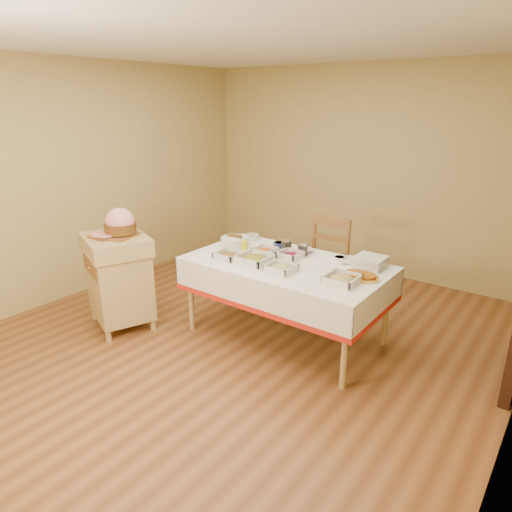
{
  "coord_description": "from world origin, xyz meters",
  "views": [
    {
      "loc": [
        2.42,
        -3.0,
        2.16
      ],
      "look_at": [
        0.03,
        0.2,
        0.79
      ],
      "focal_mm": 32.0,
      "sensor_mm": 36.0,
      "label": 1
    }
  ],
  "objects_px": {
    "bread_basket": "(235,242)",
    "brass_platter": "(360,276)",
    "preserve_jar_right": "(303,250)",
    "ham_on_board": "(119,224)",
    "mustard_bottle": "(244,248)",
    "butcher_cart": "(119,276)",
    "plate_stack": "(370,262)",
    "dining_table": "(286,279)",
    "dining_chair": "(323,266)",
    "preserve_jar_left": "(287,246)"
  },
  "relations": [
    {
      "from": "mustard_bottle",
      "to": "bread_basket",
      "type": "xyz_separation_m",
      "value": [
        -0.27,
        0.18,
        -0.03
      ]
    },
    {
      "from": "preserve_jar_right",
      "to": "dining_chair",
      "type": "bearing_deg",
      "value": 89.76
    },
    {
      "from": "butcher_cart",
      "to": "ham_on_board",
      "type": "height_order",
      "value": "ham_on_board"
    },
    {
      "from": "dining_chair",
      "to": "brass_platter",
      "type": "relative_size",
      "value": 3.25
    },
    {
      "from": "preserve_jar_right",
      "to": "plate_stack",
      "type": "xyz_separation_m",
      "value": [
        0.64,
        0.09,
        -0.01
      ]
    },
    {
      "from": "preserve_jar_left",
      "to": "plate_stack",
      "type": "relative_size",
      "value": 0.52
    },
    {
      "from": "dining_table",
      "to": "preserve_jar_right",
      "type": "xyz_separation_m",
      "value": [
        0.02,
        0.26,
        0.22
      ]
    },
    {
      "from": "dining_chair",
      "to": "brass_platter",
      "type": "distance_m",
      "value": 0.96
    },
    {
      "from": "dining_table",
      "to": "preserve_jar_left",
      "type": "relative_size",
      "value": 13.61
    },
    {
      "from": "plate_stack",
      "to": "mustard_bottle",
      "type": "bearing_deg",
      "value": -156.95
    },
    {
      "from": "dining_table",
      "to": "brass_platter",
      "type": "xyz_separation_m",
      "value": [
        0.7,
        0.04,
        0.18
      ]
    },
    {
      "from": "dining_chair",
      "to": "ham_on_board",
      "type": "distance_m",
      "value": 2.07
    },
    {
      "from": "preserve_jar_left",
      "to": "mustard_bottle",
      "type": "height_order",
      "value": "mustard_bottle"
    },
    {
      "from": "dining_table",
      "to": "butcher_cart",
      "type": "height_order",
      "value": "butcher_cart"
    },
    {
      "from": "butcher_cart",
      "to": "preserve_jar_left",
      "type": "bearing_deg",
      "value": 38.4
    },
    {
      "from": "brass_platter",
      "to": "butcher_cart",
      "type": "bearing_deg",
      "value": -159.5
    },
    {
      "from": "dining_table",
      "to": "plate_stack",
      "type": "height_order",
      "value": "plate_stack"
    },
    {
      "from": "butcher_cart",
      "to": "bread_basket",
      "type": "xyz_separation_m",
      "value": [
        0.78,
        0.84,
        0.28
      ]
    },
    {
      "from": "preserve_jar_right",
      "to": "plate_stack",
      "type": "relative_size",
      "value": 0.5
    },
    {
      "from": "plate_stack",
      "to": "brass_platter",
      "type": "bearing_deg",
      "value": -81.36
    },
    {
      "from": "bread_basket",
      "to": "plate_stack",
      "type": "height_order",
      "value": "bread_basket"
    },
    {
      "from": "butcher_cart",
      "to": "mustard_bottle",
      "type": "distance_m",
      "value": 1.28
    },
    {
      "from": "mustard_bottle",
      "to": "plate_stack",
      "type": "xyz_separation_m",
      "value": [
        1.06,
        0.45,
        -0.04
      ]
    },
    {
      "from": "bread_basket",
      "to": "brass_platter",
      "type": "distance_m",
      "value": 1.37
    },
    {
      "from": "ham_on_board",
      "to": "preserve_jar_right",
      "type": "xyz_separation_m",
      "value": [
        1.43,
        0.99,
        -0.23
      ]
    },
    {
      "from": "ham_on_board",
      "to": "dining_table",
      "type": "bearing_deg",
      "value": 27.45
    },
    {
      "from": "mustard_bottle",
      "to": "brass_platter",
      "type": "xyz_separation_m",
      "value": [
        1.1,
        0.15,
        -0.07
      ]
    },
    {
      "from": "mustard_bottle",
      "to": "bread_basket",
      "type": "relative_size",
      "value": 0.68
    },
    {
      "from": "preserve_jar_right",
      "to": "brass_platter",
      "type": "height_order",
      "value": "preserve_jar_right"
    },
    {
      "from": "preserve_jar_left",
      "to": "brass_platter",
      "type": "bearing_deg",
      "value": -13.88
    },
    {
      "from": "butcher_cart",
      "to": "preserve_jar_right",
      "type": "bearing_deg",
      "value": 34.85
    },
    {
      "from": "plate_stack",
      "to": "preserve_jar_left",
      "type": "bearing_deg",
      "value": -173.83
    },
    {
      "from": "preserve_jar_right",
      "to": "bread_basket",
      "type": "xyz_separation_m",
      "value": [
        -0.69,
        -0.18,
        -0.01
      ]
    },
    {
      "from": "butcher_cart",
      "to": "brass_platter",
      "type": "bearing_deg",
      "value": 20.5
    },
    {
      "from": "bread_basket",
      "to": "brass_platter",
      "type": "relative_size",
      "value": 0.88
    },
    {
      "from": "dining_table",
      "to": "dining_chair",
      "type": "relative_size",
      "value": 1.78
    },
    {
      "from": "dining_chair",
      "to": "preserve_jar_left",
      "type": "height_order",
      "value": "dining_chair"
    },
    {
      "from": "dining_table",
      "to": "preserve_jar_left",
      "type": "distance_m",
      "value": 0.38
    },
    {
      "from": "ham_on_board",
      "to": "preserve_jar_left",
      "type": "xyz_separation_m",
      "value": [
        1.25,
        0.99,
        -0.23
      ]
    },
    {
      "from": "brass_platter",
      "to": "mustard_bottle",
      "type": "bearing_deg",
      "value": -172.43
    },
    {
      "from": "ham_on_board",
      "to": "mustard_bottle",
      "type": "xyz_separation_m",
      "value": [
        1.01,
        0.63,
        -0.2
      ]
    },
    {
      "from": "preserve_jar_left",
      "to": "mustard_bottle",
      "type": "xyz_separation_m",
      "value": [
        -0.24,
        -0.36,
        0.02
      ]
    },
    {
      "from": "mustard_bottle",
      "to": "plate_stack",
      "type": "relative_size",
      "value": 0.73
    },
    {
      "from": "mustard_bottle",
      "to": "butcher_cart",
      "type": "bearing_deg",
      "value": -147.92
    },
    {
      "from": "plate_stack",
      "to": "bread_basket",
      "type": "bearing_deg",
      "value": -168.63
    },
    {
      "from": "butcher_cart",
      "to": "brass_platter",
      "type": "relative_size",
      "value": 2.96
    },
    {
      "from": "mustard_bottle",
      "to": "brass_platter",
      "type": "height_order",
      "value": "mustard_bottle"
    },
    {
      "from": "butcher_cart",
      "to": "dining_chair",
      "type": "distance_m",
      "value": 2.05
    },
    {
      "from": "mustard_bottle",
      "to": "brass_platter",
      "type": "bearing_deg",
      "value": 7.57
    },
    {
      "from": "brass_platter",
      "to": "preserve_jar_right",
      "type": "bearing_deg",
      "value": 162.45
    }
  ]
}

